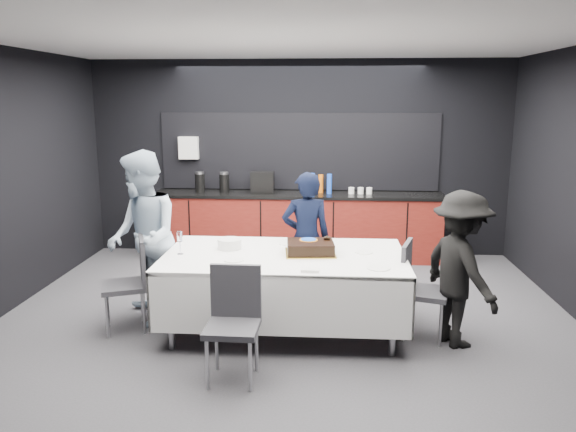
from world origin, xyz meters
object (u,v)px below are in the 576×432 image
object	(u,v)px
chair_right	(417,283)
person_center	(306,238)
plate_stack	(230,244)
person_left	(143,238)
person_right	(460,269)
party_table	(285,268)
champagne_flute	(180,238)
chair_near	(234,315)
chair_left	(132,277)
cake_assembly	(310,247)

from	to	relation	value
chair_right	person_center	size ratio (longest dim) A/B	0.63
plate_stack	person_left	bearing A→B (deg)	-179.13
chair_right	person_right	world-z (taller)	person_right
party_table	person_right	bearing A→B (deg)	-7.27
plate_stack	champagne_flute	size ratio (longest dim) A/B	1.06
party_table	person_left	bearing A→B (deg)	174.16
champagne_flute	chair_right	world-z (taller)	champagne_flute
chair_near	person_center	xyz separation A→B (m)	(0.52, 1.75, 0.21)
plate_stack	chair_left	distance (m)	1.01
chair_right	person_left	size ratio (longest dim) A/B	0.53
party_table	chair_left	size ratio (longest dim) A/B	2.51
plate_stack	person_left	world-z (taller)	person_left
cake_assembly	person_right	world-z (taller)	person_right
chair_near	person_right	xyz separation A→B (m)	(1.97, 0.76, 0.19)
party_table	champagne_flute	distance (m)	1.05
champagne_flute	chair_left	world-z (taller)	champagne_flute
chair_left	chair_right	world-z (taller)	same
plate_stack	chair_near	size ratio (longest dim) A/B	0.26
chair_near	person_center	world-z (taller)	person_center
plate_stack	chair_left	size ratio (longest dim) A/B	0.26
champagne_flute	person_left	xyz separation A→B (m)	(-0.44, 0.22, -0.06)
chair_left	person_center	size ratio (longest dim) A/B	0.63
party_table	person_center	world-z (taller)	person_center
plate_stack	person_right	size ratio (longest dim) A/B	0.16
person_right	champagne_flute	bearing A→B (deg)	63.19
chair_left	chair_near	size ratio (longest dim) A/B	1.00
plate_stack	champagne_flute	bearing A→B (deg)	-152.34
cake_assembly	plate_stack	xyz separation A→B (m)	(-0.81, 0.13, -0.01)
chair_right	champagne_flute	bearing A→B (deg)	-179.87
person_left	person_right	distance (m)	3.09
champagne_flute	chair_near	xyz separation A→B (m)	(0.66, -0.90, -0.40)
chair_right	party_table	bearing A→B (deg)	177.05
chair_left	chair_right	distance (m)	2.77
party_table	chair_right	world-z (taller)	chair_right
plate_stack	champagne_flute	world-z (taller)	champagne_flute
chair_right	plate_stack	bearing A→B (deg)	172.96
person_center	chair_left	bearing A→B (deg)	17.19
person_right	party_table	bearing A→B (deg)	58.90
plate_stack	party_table	bearing A→B (deg)	-15.94
party_table	plate_stack	size ratio (longest dim) A/B	9.74
chair_left	person_center	xyz separation A→B (m)	(1.68, 0.85, 0.21)
chair_left	person_left	xyz separation A→B (m)	(0.06, 0.22, 0.34)
party_table	chair_left	bearing A→B (deg)	-177.32
person_center	person_right	world-z (taller)	person_center
person_right	person_left	bearing A→B (deg)	59.57
cake_assembly	champagne_flute	world-z (taller)	champagne_flute
chair_near	champagne_flute	bearing A→B (deg)	126.49
chair_left	person_left	distance (m)	0.41
chair_right	person_right	bearing A→B (deg)	-21.65
chair_near	person_left	size ratio (longest dim) A/B	0.53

